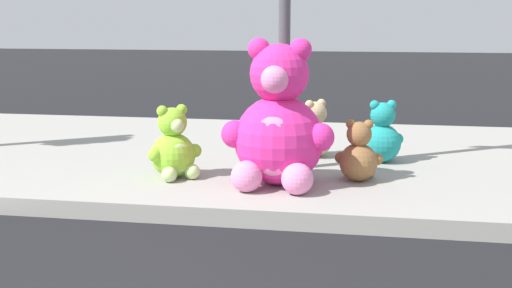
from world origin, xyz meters
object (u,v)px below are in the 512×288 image
Objects in this scene: plush_teal at (381,137)px; plush_brown at (359,156)px; plush_tan at (314,134)px; plush_lime at (174,149)px; plush_pink_large at (278,127)px.

plush_brown is (-0.21, -0.85, -0.03)m from plush_teal.
plush_lime is at bearing -135.41° from plush_tan.
plush_pink_large is 2.10× the size of plush_tan.
plush_lime is (-1.88, -1.02, 0.01)m from plush_teal.
plush_pink_large is at bearing -6.34° from plush_lime.
plush_tan is 1.08× the size of plush_brown.
plush_pink_large reaches higher than plush_brown.
plush_pink_large is 1.91× the size of plush_lime.
plush_lime is 1.68m from plush_brown.
plush_pink_large is 1.31m from plush_tan.
plush_teal is at bearing 51.49° from plush_pink_large.
plush_brown is (0.49, -0.99, -0.02)m from plush_tan.
plush_lime is at bearing -174.15° from plush_brown.
plush_pink_large is at bearing -98.84° from plush_tan.
plush_pink_large is 1.46m from plush_teal.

